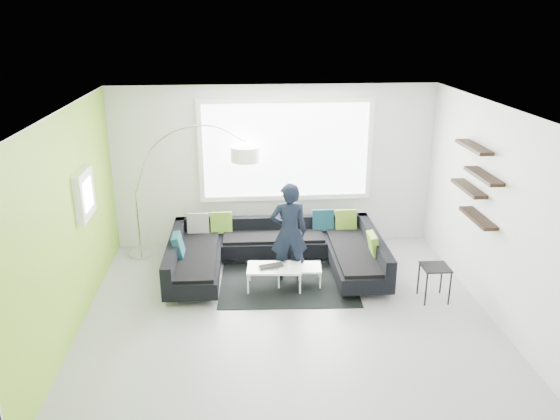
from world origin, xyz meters
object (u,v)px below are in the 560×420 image
at_px(arc_lamp, 135,193).
at_px(person, 289,232).
at_px(coffee_table, 287,275).
at_px(side_table, 434,283).
at_px(sectional_sofa, 276,255).
at_px(laptop, 272,268).

distance_m(arc_lamp, person, 2.68).
bearing_deg(arc_lamp, coffee_table, -23.02).
height_order(side_table, person, person).
xyz_separation_m(sectional_sofa, arc_lamp, (-2.25, 0.85, 0.81)).
distance_m(side_table, person, 2.23).
height_order(coffee_table, laptop, laptop).
distance_m(sectional_sofa, side_table, 2.42).
relative_size(sectional_sofa, coffee_table, 3.21).
bearing_deg(side_table, arc_lamp, 157.06).
height_order(person, laptop, person).
bearing_deg(side_table, sectional_sofa, 154.97).
bearing_deg(laptop, coffee_table, 7.64).
xyz_separation_m(sectional_sofa, person, (0.19, -0.21, 0.46)).
distance_m(coffee_table, arc_lamp, 2.87).
height_order(sectional_sofa, laptop, sectional_sofa).
height_order(side_table, laptop, side_table).
bearing_deg(coffee_table, sectional_sofa, 112.23).
distance_m(sectional_sofa, person, 0.54).
bearing_deg(coffee_table, side_table, -11.17).
height_order(sectional_sofa, person, person).
height_order(coffee_table, person, person).
height_order(sectional_sofa, side_table, sectional_sofa).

